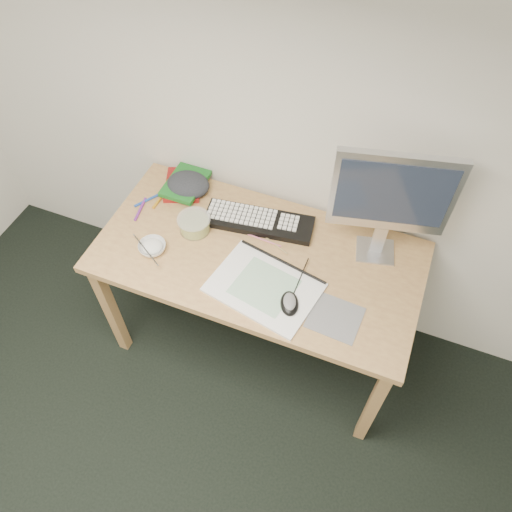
# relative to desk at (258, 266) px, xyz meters

# --- Properties ---
(desk) EXTENTS (1.40, 0.70, 0.75)m
(desk) POSITION_rel_desk_xyz_m (0.00, 0.00, 0.00)
(desk) COLOR tan
(desk) RESTS_ON ground
(mousepad) EXTENTS (0.21, 0.19, 0.00)m
(mousepad) POSITION_rel_desk_xyz_m (0.40, -0.18, 0.08)
(mousepad) COLOR slate
(mousepad) RESTS_ON desk
(sketchpad) EXTENTS (0.48, 0.38, 0.01)m
(sketchpad) POSITION_rel_desk_xyz_m (0.09, -0.15, 0.09)
(sketchpad) COLOR white
(sketchpad) RESTS_ON desk
(keyboard) EXTENTS (0.51, 0.22, 0.03)m
(keyboard) POSITION_rel_desk_xyz_m (-0.06, 0.17, 0.10)
(keyboard) COLOR black
(keyboard) RESTS_ON desk
(monitor) EXTENTS (0.46, 0.18, 0.54)m
(monitor) POSITION_rel_desk_xyz_m (0.46, 0.20, 0.42)
(monitor) COLOR silver
(monitor) RESTS_ON desk
(mouse) EXTENTS (0.11, 0.13, 0.04)m
(mouse) POSITION_rel_desk_xyz_m (0.21, -0.19, 0.11)
(mouse) COLOR black
(mouse) RESTS_ON sketchpad
(rice_bowl) EXTENTS (0.14, 0.14, 0.04)m
(rice_bowl) POSITION_rel_desk_xyz_m (-0.43, -0.14, 0.10)
(rice_bowl) COLOR white
(rice_bowl) RESTS_ON desk
(chopsticks) EXTENTS (0.18, 0.12, 0.02)m
(chopsticks) POSITION_rel_desk_xyz_m (-0.44, -0.18, 0.12)
(chopsticks) COLOR #BABABC
(chopsticks) RESTS_ON rice_bowl
(fruit_tub) EXTENTS (0.16, 0.16, 0.07)m
(fruit_tub) POSITION_rel_desk_xyz_m (-0.31, 0.03, 0.12)
(fruit_tub) COLOR gold
(fruit_tub) RESTS_ON desk
(book_red) EXTENTS (0.24, 0.27, 0.02)m
(book_red) POSITION_rel_desk_xyz_m (-0.48, 0.26, 0.09)
(book_red) COLOR maroon
(book_red) RESTS_ON desk
(book_green) EXTENTS (0.17, 0.23, 0.02)m
(book_green) POSITION_rel_desk_xyz_m (-0.47, 0.25, 0.12)
(book_green) COLOR #196620
(book_green) RESTS_ON book_red
(cloth_lump) EXTENTS (0.19, 0.17, 0.07)m
(cloth_lump) POSITION_rel_desk_xyz_m (-0.45, 0.24, 0.12)
(cloth_lump) COLOR #23262A
(cloth_lump) RESTS_ON desk
(pencil_pink) EXTENTS (0.18, 0.02, 0.01)m
(pencil_pink) POSITION_rel_desk_xyz_m (-0.01, 0.08, 0.09)
(pencil_pink) COLOR #D56A88
(pencil_pink) RESTS_ON desk
(pencil_tan) EXTENTS (0.16, 0.07, 0.01)m
(pencil_tan) POSITION_rel_desk_xyz_m (0.04, 0.08, 0.09)
(pencil_tan) COLOR tan
(pencil_tan) RESTS_ON desk
(pencil_black) EXTENTS (0.16, 0.03, 0.01)m
(pencil_black) POSITION_rel_desk_xyz_m (0.07, 0.01, 0.09)
(pencil_black) COLOR black
(pencil_black) RESTS_ON desk
(marker_blue) EXTENTS (0.08, 0.12, 0.01)m
(marker_blue) POSITION_rel_desk_xyz_m (-0.60, 0.11, 0.09)
(marker_blue) COLOR #1F49A8
(marker_blue) RESTS_ON desk
(marker_orange) EXTENTS (0.02, 0.14, 0.01)m
(marker_orange) POSITION_rel_desk_xyz_m (-0.55, 0.14, 0.09)
(marker_orange) COLOR orange
(marker_orange) RESTS_ON desk
(marker_purple) EXTENTS (0.04, 0.14, 0.01)m
(marker_purple) POSITION_rel_desk_xyz_m (-0.60, 0.04, 0.09)
(marker_purple) COLOR #71268D
(marker_purple) RESTS_ON desk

